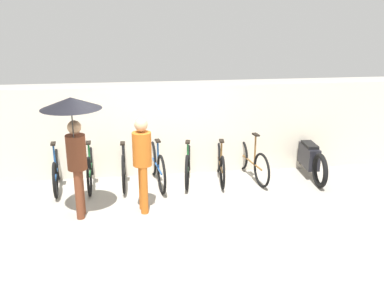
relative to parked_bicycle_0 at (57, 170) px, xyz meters
The scene contains 12 objects.
ground_plane 2.62m from the parked_bicycle_0, 40.96° to the right, with size 30.00×30.00×0.00m, color gray.
back_wall 2.09m from the parked_bicycle_0, 13.14° to the left, with size 13.16×0.12×1.90m.
parked_bicycle_0 is the anchor object (origin of this frame).
parked_bicycle_1 0.66m from the parked_bicycle_0, ahead, with size 0.44×1.86×1.09m.
parked_bicycle_2 1.31m from the parked_bicycle_0, ahead, with size 0.44×1.74×1.05m.
parked_bicycle_3 1.96m from the parked_bicycle_0, ahead, with size 0.44×1.78×1.07m.
parked_bicycle_4 2.61m from the parked_bicycle_0, ahead, with size 0.49×1.75×1.07m.
parked_bicycle_5 3.26m from the parked_bicycle_0, ahead, with size 0.44×1.63×1.08m.
parked_bicycle_6 3.91m from the parked_bicycle_0, ahead, with size 0.45×1.73×1.06m.
pedestrian_leading 1.98m from the parked_bicycle_0, 67.55° to the right, with size 0.95×0.95×2.07m.
pedestrian_center 2.18m from the parked_bicycle_0, 37.88° to the right, with size 0.32×0.32×1.66m.
motorcycle 5.16m from the parked_bicycle_0, ahead, with size 0.58×1.99×0.91m.
Camera 1 is at (-0.43, -6.43, 3.32)m, focal length 40.00 mm.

